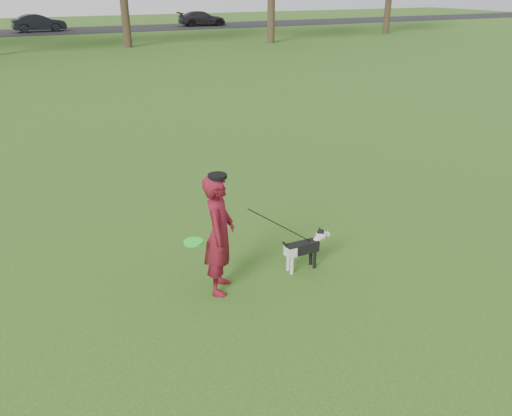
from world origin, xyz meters
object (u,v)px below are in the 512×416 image
car_right (202,18)px  car_mid (39,23)px  man (219,235)px  dog (306,246)px

car_right → car_mid: bearing=93.9°
man → car_mid: bearing=29.2°
dog → car_mid: (-0.64, 40.49, 0.33)m
dog → car_mid: bearing=90.9°
car_mid → dog: bearing=175.4°
car_mid → car_right: bearing=-95.5°
car_mid → car_right: (13.74, 0.00, -0.03)m
man → car_right: bearing=10.6°
dog → car_right: car_right is taller
man → car_right: man is taller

